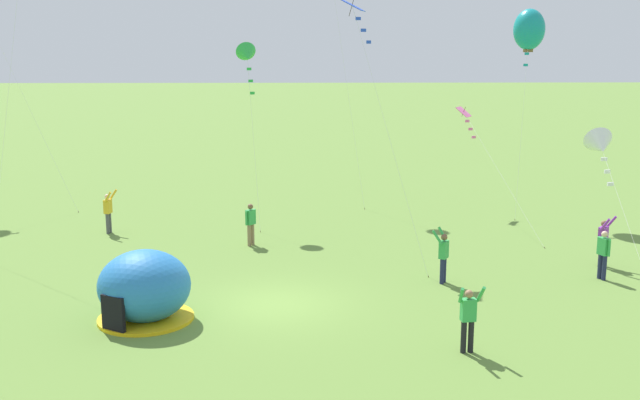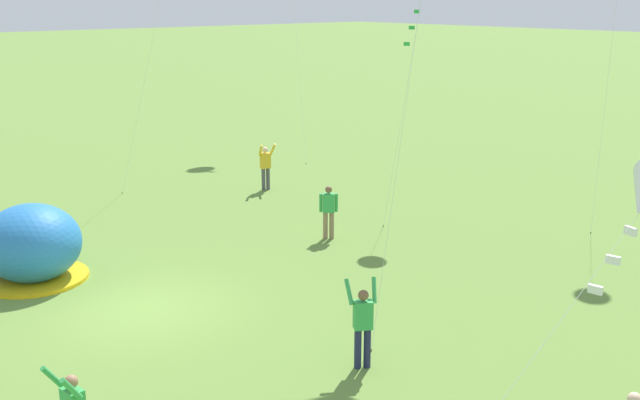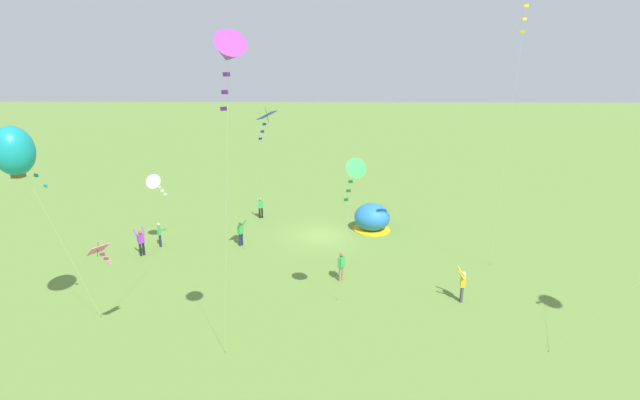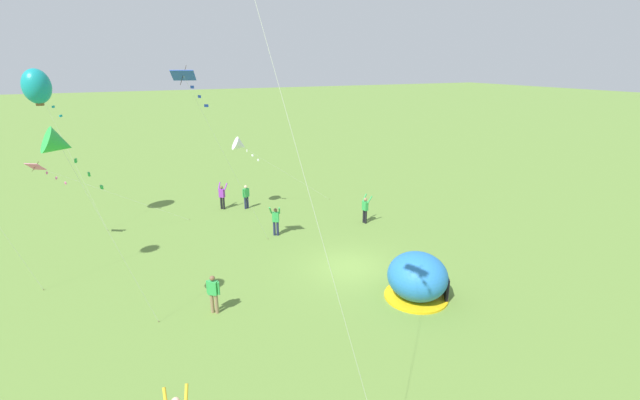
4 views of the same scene
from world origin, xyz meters
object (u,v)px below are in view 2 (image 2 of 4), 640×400
Objects in this scene: person_far_back at (266,165)px; person_flying_kite at (363,323)px; popup_tent at (32,245)px; person_near_tent at (329,209)px.

person_far_back is 15.03m from person_flying_kite.
popup_tent is at bearing -70.69° from person_far_back.
person_flying_kite is at bearing -36.70° from person_near_tent.
person_far_back is at bearing 150.85° from person_flying_kite.
person_flying_kite is (13.13, -7.32, -0.00)m from person_far_back.
person_flying_kite is (6.86, -5.11, 0.03)m from person_near_tent.
person_far_back and person_flying_kite have the same top height.
person_near_tent is at bearing 143.30° from person_flying_kite.
person_flying_kite reaches higher than person_near_tent.
person_far_back is at bearing 109.31° from popup_tent.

